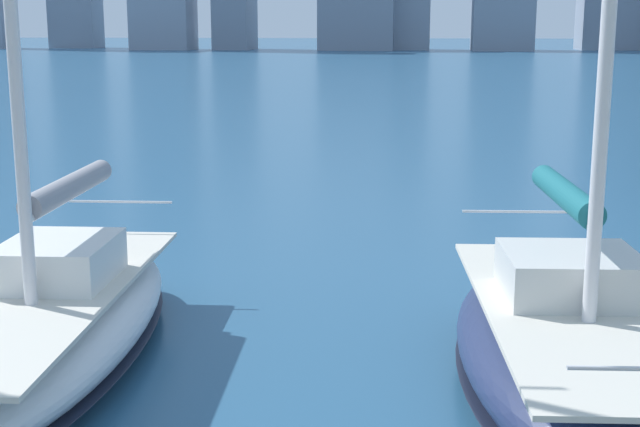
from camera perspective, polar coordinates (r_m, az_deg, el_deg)
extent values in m
ellipsoid|color=navy|center=(11.11, 15.96, -8.86)|extent=(3.23, 7.05, 1.14)
ellipsoid|color=black|center=(11.22, 15.87, -10.37)|extent=(3.24, 7.08, 0.10)
cube|color=beige|center=(10.91, 16.15, -5.91)|extent=(2.68, 6.19, 0.06)
cube|color=silver|center=(11.21, 15.75, -3.78)|extent=(1.72, 1.63, 0.55)
cylinder|color=silver|center=(11.52, 15.39, 0.63)|extent=(0.35, 2.88, 0.12)
cylinder|color=#19606B|center=(11.50, 15.42, 1.21)|extent=(0.54, 2.67, 0.32)
cylinder|color=silver|center=(13.70, 13.27, 0.11)|extent=(2.00, 0.20, 0.04)
ellipsoid|color=silver|center=(12.23, -16.84, -7.28)|extent=(2.77, 7.71, 1.02)
ellipsoid|color=black|center=(12.32, -16.76, -8.52)|extent=(2.79, 7.74, 0.10)
cube|color=beige|center=(12.06, -17.00, -4.86)|extent=(2.30, 6.77, 0.06)
cube|color=silver|center=(12.39, -16.36, -2.91)|extent=(1.48, 1.75, 0.55)
cylinder|color=silver|center=(12.75, -15.71, 1.11)|extent=(0.32, 3.18, 0.12)
cylinder|color=gray|center=(12.73, -15.74, 1.64)|extent=(0.50, 2.94, 0.32)
cylinder|color=silver|center=(15.08, -12.66, 0.74)|extent=(1.73, 0.15, 0.04)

